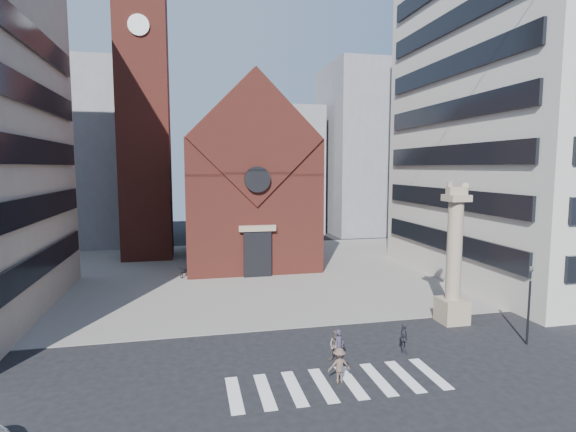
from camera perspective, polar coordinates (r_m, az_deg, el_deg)
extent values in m
plane|color=black|center=(23.79, 2.51, -17.43)|extent=(120.00, 120.00, 0.00)
cube|color=gray|center=(41.55, -4.31, -7.02)|extent=(46.00, 30.00, 0.05)
cube|color=maroon|center=(46.52, -5.42, 1.85)|extent=(12.00, 16.00, 12.00)
cube|color=brown|center=(46.84, -5.56, 9.22)|extent=(12.00, 15.40, 12.00)
cube|color=maroon|center=(38.58, -4.04, 9.88)|extent=(11.76, 0.50, 11.76)
cylinder|color=black|center=(38.08, -3.90, 4.66)|extent=(2.20, 0.30, 2.20)
cube|color=black|center=(39.05, -3.89, -4.91)|extent=(2.40, 0.30, 4.00)
cube|color=tan|center=(38.62, -3.90, -1.58)|extent=(3.20, 0.40, 0.50)
cube|color=maroon|center=(49.53, -17.81, 12.28)|extent=(5.00, 5.00, 30.00)
cylinder|color=white|center=(48.54, -18.46, 22.03)|extent=(2.00, 0.20, 2.00)
cube|color=#B5B0A4|center=(44.86, 30.08, 13.69)|extent=(18.00, 22.00, 32.00)
cube|color=gray|center=(62.71, -25.86, 6.96)|extent=(16.00, 14.00, 22.00)
cube|color=gray|center=(67.06, -2.44, 5.78)|extent=(14.00, 12.00, 18.00)
cube|color=gray|center=(68.88, 11.36, 8.18)|extent=(16.00, 14.00, 24.00)
cube|color=tan|center=(30.01, 20.09, -11.20)|extent=(1.60, 1.60, 1.50)
cylinder|color=tan|center=(29.13, 20.37, -4.13)|extent=(0.90, 0.90, 6.00)
cube|color=tan|center=(28.75, 20.61, 2.16)|extent=(1.30, 1.30, 0.40)
cube|color=tan|center=(28.73, 20.64, 2.95)|extent=(1.20, 0.50, 0.55)
sphere|color=tan|center=(29.02, 21.57, 3.44)|extent=(0.56, 0.56, 0.56)
cube|color=tan|center=(28.44, 19.83, 3.76)|extent=(0.25, 0.15, 0.35)
cylinder|color=black|center=(27.83, 28.23, -10.80)|extent=(0.12, 0.12, 3.50)
imported|color=black|center=(27.31, 28.46, -6.47)|extent=(0.13, 0.16, 0.80)
imported|color=#302B3C|center=(22.97, 6.53, -16.10)|extent=(0.73, 0.66, 1.67)
imported|color=#5B4E48|center=(23.07, 6.14, -16.10)|extent=(0.98, 0.96, 1.59)
imported|color=#2B2B34|center=(24.64, 14.49, -14.80)|extent=(0.66, 0.99, 1.57)
imported|color=brown|center=(21.12, 6.52, -18.32)|extent=(1.03, 0.60, 1.58)
imported|color=black|center=(40.25, -13.07, -6.92)|extent=(1.09, 1.77, 0.88)
imported|color=black|center=(40.25, -10.69, -6.80)|extent=(0.95, 1.68, 0.98)
imported|color=black|center=(40.34, -8.31, -6.79)|extent=(1.09, 1.77, 0.88)
imported|color=black|center=(40.48, -5.95, -6.65)|extent=(0.95, 1.68, 0.98)
imported|color=black|center=(40.70, -3.60, -6.62)|extent=(1.09, 1.77, 0.88)
imported|color=black|center=(40.97, -1.29, -6.46)|extent=(0.95, 1.68, 0.98)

